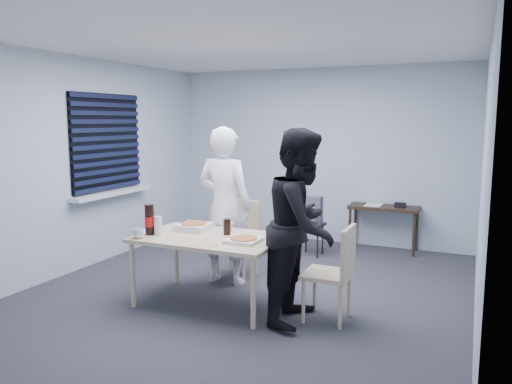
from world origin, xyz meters
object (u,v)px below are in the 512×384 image
at_px(mug_b, 229,227).
at_px(soda_bottle, 150,220).
at_px(mug_a, 139,233).
at_px(side_table, 384,212).
at_px(dining_table, 210,242).
at_px(chair_far, 240,233).
at_px(person_white, 225,206).
at_px(stool, 312,231).
at_px(backpack, 312,210).
at_px(chair_right, 337,267).
at_px(person_black, 302,226).

bearing_deg(mug_b, soda_bottle, -144.62).
height_order(mug_a, mug_b, mug_a).
distance_m(side_table, mug_a, 3.65).
xyz_separation_m(dining_table, mug_a, (-0.59, -0.35, 0.11)).
relative_size(chair_far, mug_b, 8.90).
bearing_deg(person_white, soda_bottle, 62.64).
distance_m(stool, backpack, 0.29).
height_order(chair_right, stool, chair_right).
bearing_deg(side_table, mug_b, -114.79).
bearing_deg(chair_far, stool, 65.74).
bearing_deg(chair_right, backpack, 113.43).
distance_m(person_black, backpack, 2.23).
relative_size(person_black, backpack, 4.75).
xyz_separation_m(chair_far, stool, (0.52, 1.16, -0.18)).
bearing_deg(mug_a, chair_far, 71.36).
bearing_deg(mug_a, person_white, 67.03).
bearing_deg(mug_a, mug_b, 44.48).
height_order(backpack, soda_bottle, soda_bottle).
bearing_deg(person_black, dining_table, 89.55).
relative_size(chair_far, side_table, 0.93).
bearing_deg(chair_right, person_white, 158.61).
bearing_deg(person_black, person_white, 60.10).
bearing_deg(backpack, dining_table, -98.02).
distance_m(chair_right, stool, 2.25).
bearing_deg(mug_b, side_table, 65.21).
relative_size(mug_b, soda_bottle, 0.33).
bearing_deg(mug_a, dining_table, 30.87).
bearing_deg(mug_b, backpack, 80.23).
relative_size(dining_table, side_table, 1.49).
relative_size(chair_right, mug_b, 8.90).
bearing_deg(mug_a, person_black, 12.47).
distance_m(person_white, mug_a, 1.09).
bearing_deg(mug_a, backpack, 68.60).
height_order(chair_far, side_table, chair_far).
relative_size(chair_far, backpack, 2.39).
bearing_deg(soda_bottle, mug_a, -89.58).
relative_size(person_black, stool, 4.00).
xyz_separation_m(side_table, mug_a, (-1.82, -3.16, 0.18)).
bearing_deg(person_black, mug_b, 71.50).
xyz_separation_m(chair_right, mug_b, (-1.21, 0.21, 0.23)).
relative_size(chair_far, soda_bottle, 2.89).
relative_size(dining_table, person_black, 0.81).
bearing_deg(dining_table, soda_bottle, -163.54).
distance_m(person_black, soda_bottle, 1.57).
bearing_deg(person_white, side_table, -122.84).
height_order(backpack, mug_a, backpack).
xyz_separation_m(chair_right, person_white, (-1.44, 0.56, 0.37)).
height_order(chair_far, person_black, person_black).
relative_size(dining_table, person_white, 0.81).
height_order(mug_b, soda_bottle, soda_bottle).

